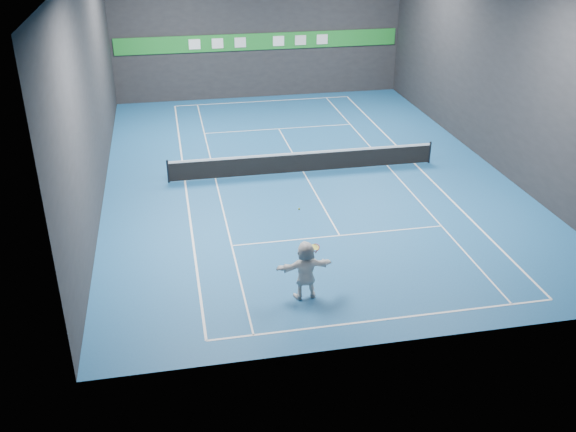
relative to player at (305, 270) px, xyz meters
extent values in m
plane|color=#185187|center=(2.19, 10.19, -0.99)|extent=(26.00, 26.00, 0.00)
cube|color=black|center=(2.19, 23.19, 3.51)|extent=(18.00, 0.10, 9.00)
cube|color=black|center=(2.19, -2.81, 3.51)|extent=(18.00, 0.10, 9.00)
cube|color=black|center=(-6.81, 10.19, 3.51)|extent=(0.10, 26.00, 9.00)
cube|color=black|center=(11.19, 10.19, 3.51)|extent=(0.10, 26.00, 9.00)
cube|color=white|center=(2.19, -1.70, -0.98)|extent=(10.98, 0.08, 0.01)
cube|color=white|center=(2.19, 22.08, -0.98)|extent=(10.98, 0.08, 0.01)
cube|color=white|center=(-3.30, 10.19, -0.98)|extent=(0.08, 23.78, 0.01)
cube|color=white|center=(7.68, 10.19, -0.98)|extent=(0.08, 23.78, 0.01)
cube|color=white|center=(-1.92, 10.19, -0.98)|extent=(0.06, 23.78, 0.01)
cube|color=white|center=(6.30, 10.19, -0.98)|extent=(0.06, 23.78, 0.01)
cube|color=white|center=(2.19, 3.79, -0.98)|extent=(8.23, 0.06, 0.01)
cube|color=white|center=(2.19, 16.59, -0.98)|extent=(8.23, 0.06, 0.01)
cube|color=white|center=(2.19, 10.19, -0.98)|extent=(0.06, 12.80, 0.01)
imported|color=silver|center=(0.00, 0.00, 0.00)|extent=(1.86, 0.69, 1.97)
sphere|color=yellow|center=(-0.18, 0.17, 2.07)|extent=(0.06, 0.06, 0.06)
cylinder|color=black|center=(-4.01, 10.19, -0.45)|extent=(0.10, 0.10, 1.07)
cylinder|color=black|center=(8.39, 10.19, -0.45)|extent=(0.10, 0.10, 1.07)
cube|color=black|center=(2.19, 10.19, -0.52)|extent=(12.40, 0.03, 0.86)
cube|color=white|center=(2.19, 10.19, -0.04)|extent=(12.40, 0.04, 0.10)
cube|color=#1C8129|center=(2.19, 23.13, 2.51)|extent=(17.64, 0.06, 1.00)
cube|color=white|center=(-1.81, 23.07, 2.51)|extent=(0.70, 0.04, 0.60)
cube|color=white|center=(-0.41, 23.07, 2.51)|extent=(0.70, 0.04, 0.60)
cube|color=silver|center=(0.99, 23.07, 2.51)|extent=(0.70, 0.04, 0.60)
cube|color=white|center=(3.39, 23.07, 2.51)|extent=(0.70, 0.04, 0.60)
cube|color=silver|center=(4.79, 23.07, 2.51)|extent=(0.70, 0.04, 0.60)
cube|color=silver|center=(6.19, 23.07, 2.51)|extent=(0.70, 0.04, 0.60)
torus|color=red|center=(0.31, 0.05, 0.74)|extent=(0.38, 0.35, 0.24)
cylinder|color=#DBEA52|center=(0.30, 0.05, 0.77)|extent=(0.38, 0.37, 0.11)
cylinder|color=#B31316|center=(0.35, 0.05, 0.61)|extent=(0.07, 0.11, 0.18)
cylinder|color=yellow|center=(0.25, 0.03, 0.45)|extent=(0.06, 0.17, 0.25)
camera|label=1|loc=(-3.88, -16.85, 10.48)|focal=40.00mm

